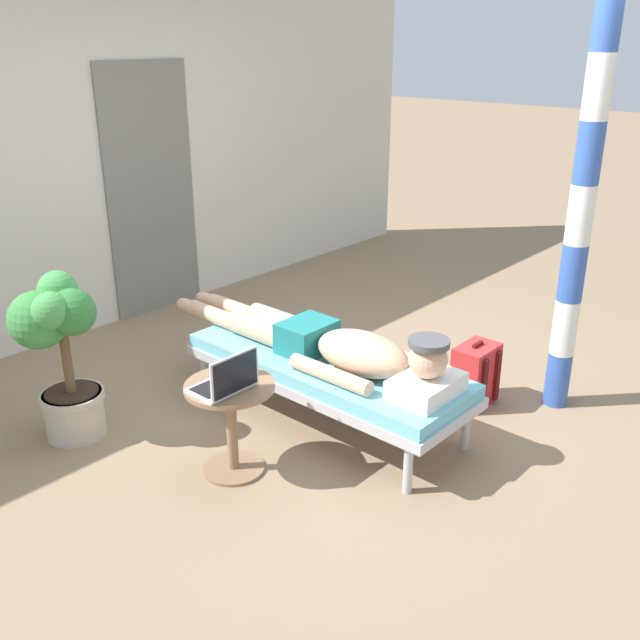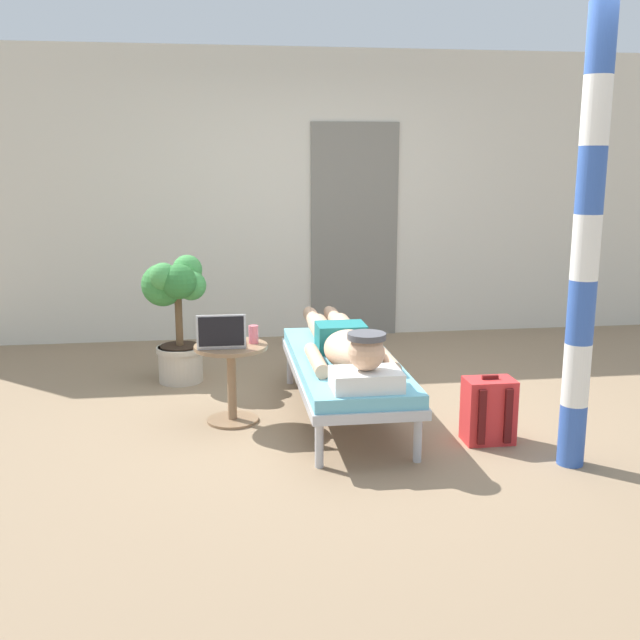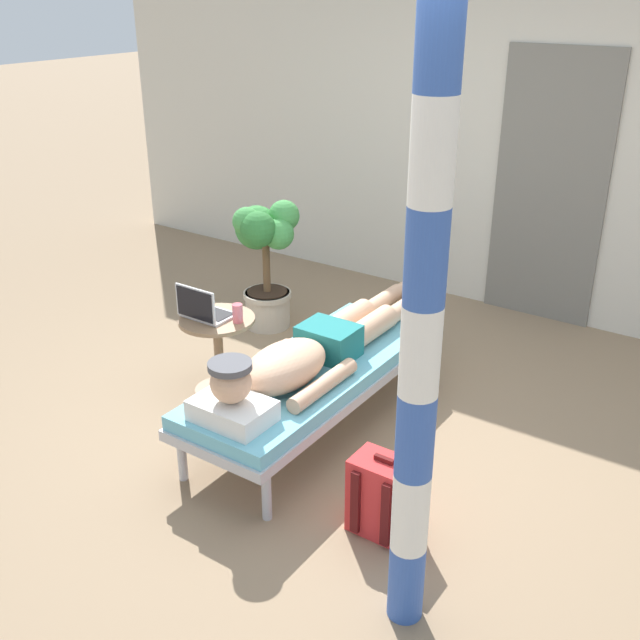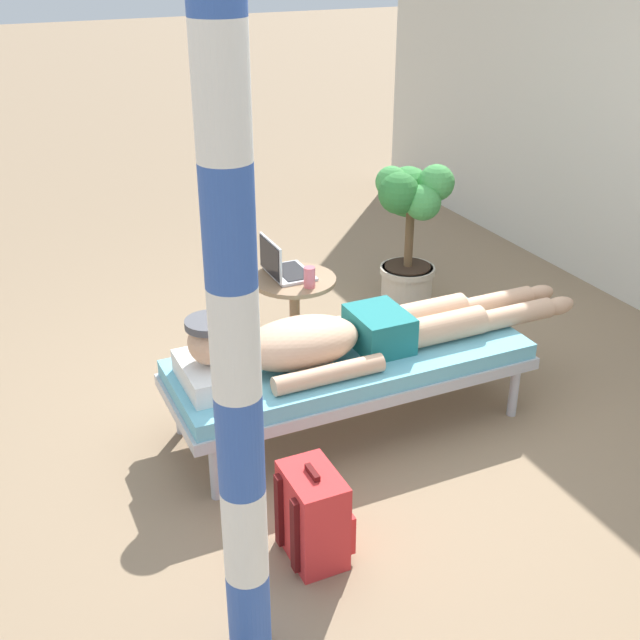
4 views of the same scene
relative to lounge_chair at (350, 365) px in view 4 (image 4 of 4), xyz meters
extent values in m
plane|color=#8C7256|center=(0.08, 0.03, -0.35)|extent=(40.00, 40.00, 0.00)
cylinder|color=#B7B7BC|center=(-0.29, 0.81, -0.21)|extent=(0.05, 0.05, 0.28)
cylinder|color=#B7B7BC|center=(0.29, 0.81, -0.21)|extent=(0.05, 0.05, 0.28)
cylinder|color=#B7B7BC|center=(-0.29, -0.81, -0.21)|extent=(0.05, 0.05, 0.28)
cylinder|color=#B7B7BC|center=(0.29, -0.81, -0.21)|extent=(0.05, 0.05, 0.28)
cube|color=#B7B7BC|center=(0.00, 0.00, -0.04)|extent=(0.67, 1.83, 0.06)
cube|color=#6BB7CC|center=(0.00, 0.00, 0.03)|extent=(0.64, 1.79, 0.08)
cube|color=white|center=(0.00, -0.71, 0.13)|extent=(0.40, 0.28, 0.11)
sphere|color=#D8A884|center=(0.00, -0.71, 0.29)|extent=(0.21, 0.21, 0.21)
cylinder|color=#4C4C51|center=(0.00, -0.71, 0.38)|extent=(0.22, 0.22, 0.03)
ellipsoid|color=#D8A884|center=(0.00, -0.27, 0.19)|extent=(0.35, 0.60, 0.23)
cylinder|color=#D8A884|center=(-0.22, -0.22, 0.12)|extent=(0.09, 0.55, 0.09)
cylinder|color=#D8A884|center=(0.22, -0.22, 0.12)|extent=(0.09, 0.55, 0.09)
cube|color=#1E7272|center=(0.00, 0.16, 0.17)|extent=(0.33, 0.26, 0.19)
cylinder|color=#D8A884|center=(-0.09, 0.50, 0.15)|extent=(0.15, 0.42, 0.15)
cylinder|color=#D8A884|center=(-0.09, 0.93, 0.13)|extent=(0.11, 0.44, 0.11)
ellipsoid|color=#D8A884|center=(-0.09, 1.22, 0.12)|extent=(0.09, 0.20, 0.10)
cylinder|color=#D8A884|center=(0.09, 0.50, 0.15)|extent=(0.15, 0.42, 0.15)
cylinder|color=#D8A884|center=(0.09, 0.93, 0.13)|extent=(0.11, 0.44, 0.11)
ellipsoid|color=#D8A884|center=(0.09, 1.22, 0.12)|extent=(0.09, 0.20, 0.10)
cylinder|color=#8C6B4C|center=(-0.75, 0.02, -0.34)|extent=(0.34, 0.34, 0.02)
cylinder|color=#8C6B4C|center=(-0.75, 0.02, -0.09)|extent=(0.06, 0.06, 0.48)
cylinder|color=#8C6B4C|center=(-0.75, 0.02, 0.17)|extent=(0.48, 0.48, 0.02)
cube|color=silver|center=(-0.81, 0.02, 0.19)|extent=(0.31, 0.22, 0.02)
cube|color=black|center=(-0.81, 0.03, 0.20)|extent=(0.27, 0.15, 0.00)
cube|color=silver|center=(-0.81, -0.10, 0.30)|extent=(0.31, 0.01, 0.21)
cube|color=black|center=(-0.81, -0.11, 0.30)|extent=(0.29, 0.00, 0.19)
cylinder|color=#D86672|center=(-0.60, 0.05, 0.24)|extent=(0.06, 0.06, 0.12)
cube|color=red|center=(0.80, -0.57, -0.15)|extent=(0.30, 0.20, 0.40)
cube|color=red|center=(0.80, -0.45, -0.22)|extent=(0.22, 0.04, 0.18)
cube|color=#531212|center=(0.72, -0.68, -0.15)|extent=(0.04, 0.02, 0.34)
cube|color=#531212|center=(0.88, -0.68, -0.15)|extent=(0.04, 0.02, 0.34)
cube|color=#531212|center=(0.80, -0.57, 0.07)|extent=(0.10, 0.02, 0.02)
cylinder|color=#BFB29E|center=(-1.12, 0.99, -0.21)|extent=(0.34, 0.34, 0.28)
cylinder|color=#BFB29E|center=(-1.12, 0.99, -0.09)|extent=(0.37, 0.37, 0.04)
cylinder|color=#332319|center=(-1.12, 0.99, -0.06)|extent=(0.31, 0.31, 0.01)
cylinder|color=brown|center=(-1.12, 0.99, 0.15)|extent=(0.06, 0.06, 0.44)
sphere|color=#429347|center=(-1.02, 1.02, 0.41)|extent=(0.23, 0.23, 0.23)
sphere|color=#429347|center=(-1.05, 1.13, 0.52)|extent=(0.23, 0.23, 0.23)
sphere|color=#38843D|center=(-1.24, 1.03, 0.42)|extent=(0.33, 0.33, 0.33)
sphere|color=#429347|center=(-1.22, 0.90, 0.50)|extent=(0.21, 0.21, 0.21)
sphere|color=#2D7233|center=(-1.11, 0.89, 0.46)|extent=(0.26, 0.26, 0.26)
cylinder|color=#3359B2|center=(1.14, -0.97, -0.17)|extent=(0.15, 0.15, 0.36)
cylinder|color=white|center=(1.14, -0.97, 0.19)|extent=(0.15, 0.15, 0.36)
cylinder|color=#3359B2|center=(1.14, -0.97, 0.54)|extent=(0.15, 0.15, 0.36)
cylinder|color=white|center=(1.14, -0.97, 0.90)|extent=(0.15, 0.15, 0.36)
cylinder|color=#3359B2|center=(1.14, -0.97, 1.25)|extent=(0.15, 0.15, 0.36)
cylinder|color=white|center=(1.14, -0.97, 1.61)|extent=(0.15, 0.15, 0.36)
camera|label=1|loc=(-2.91, -2.55, 1.88)|focal=39.95mm
camera|label=2|loc=(-0.84, -4.77, 1.38)|focal=42.28mm
camera|label=3|loc=(2.20, -3.14, 2.11)|focal=42.18mm
camera|label=4|loc=(3.11, -1.60, 1.99)|focal=45.09mm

